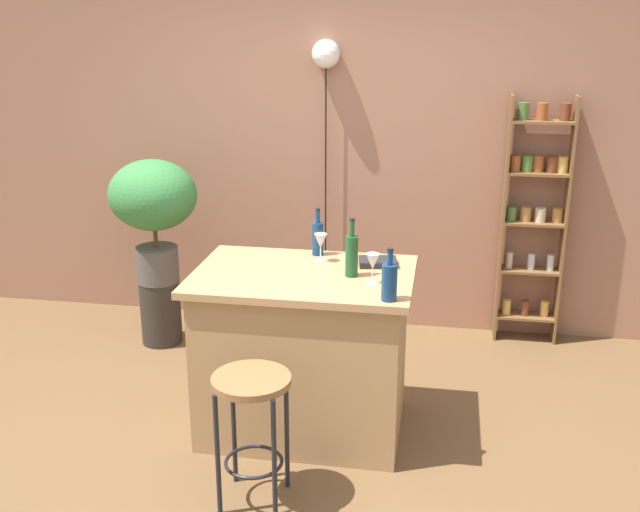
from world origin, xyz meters
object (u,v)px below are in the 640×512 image
Objects in this scene: wine_glass_left at (373,262)px; cookbook at (378,262)px; bottle_vinegar at (352,254)px; bottle_olive_oil at (389,281)px; plant_stool at (161,312)px; spice_shelf at (534,213)px; bar_stool at (252,408)px; bottle_sauce_amber at (318,237)px; pendant_globe_light at (326,59)px; potted_plant at (153,204)px; wine_glass_center at (321,242)px.

cookbook is (-0.00, 0.31, -0.10)m from wine_glass_left.
bottle_vinegar is 1.20× the size of bottle_olive_oil.
wine_glass_left is (1.63, -1.09, 0.83)m from plant_stool.
bar_stool is at bearing -123.52° from spice_shelf.
bottle_sauce_amber is at bearing 125.91° from bottle_vinegar.
spice_shelf is at bearing 58.70° from wine_glass_left.
bottle_sauce_amber is at bearing -82.77° from pendant_globe_light.
bottle_olive_oil is at bearing -36.98° from potted_plant.
spice_shelf is 1.62m from cookbook.
pendant_globe_light is (-1.49, 0.05, 1.03)m from spice_shelf.
bottle_olive_oil reaches higher than bar_stool.
potted_plant is at bearing 143.02° from bottle_olive_oil.
pendant_globe_light reaches higher than bar_stool.
potted_plant reaches higher than wine_glass_left.
spice_shelf reaches higher than bottle_vinegar.
bottle_sauce_amber is 0.40m from cookbook.
spice_shelf is 1.86m from bottle_vinegar.
bottle_olive_oil is at bearing -54.37° from bottle_sauce_amber.
wine_glass_left is at bearing -72.49° from pendant_globe_light.
potted_plant reaches higher than plant_stool.
spice_shelf is at bearing 11.09° from potted_plant.
wine_glass_left and wine_glass_center have the same top height.
bottle_sauce_amber reaches higher than wine_glass_center.
wine_glass_center is (-0.33, 0.31, 0.00)m from wine_glass_left.
spice_shelf is at bearing 41.03° from bottle_sauce_amber.
potted_plant is 5.33× the size of wine_glass_center.
wine_glass_left reaches higher than plant_stool.
cookbook is (0.33, -0.01, -0.10)m from wine_glass_center.
bottle_olive_oil is 0.55m from cookbook.
wine_glass_left is 1.96m from pendant_globe_light.
spice_shelf is at bearing 53.84° from bottle_vinegar.
bottle_olive_oil reaches higher than wine_glass_center.
bottle_sauce_amber is 0.13× the size of pendant_globe_light.
plant_stool is 2.23× the size of cookbook.
bottle_sauce_amber is (-0.47, 0.66, 0.00)m from bottle_olive_oil.
potted_plant is at bearing 146.33° from wine_glass_left.
bottle_olive_oil is 1.28× the size of cookbook.
plant_stool is at bearing 146.33° from wine_glass_left.
bottle_sauce_amber is 1.54m from pendant_globe_light.
pendant_globe_light reaches higher than wine_glass_left.
wine_glass_left is at bearing -99.18° from cookbook.
bottle_sauce_amber reaches higher than bar_stool.
plant_stool is 2.13m from wine_glass_left.
bar_stool is 2.70m from pendant_globe_light.
bottle_sauce_amber is (-1.34, -1.16, 0.10)m from spice_shelf.
bottle_sauce_amber is at bearing 82.88° from bar_stool.
wine_glass_center is (1.31, -0.78, 0.02)m from potted_plant.
pendant_globe_light is at bearing 97.23° from bottle_sauce_amber.
cookbook is at bearing -68.81° from pendant_globe_light.
potted_plant reaches higher than wine_glass_center.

